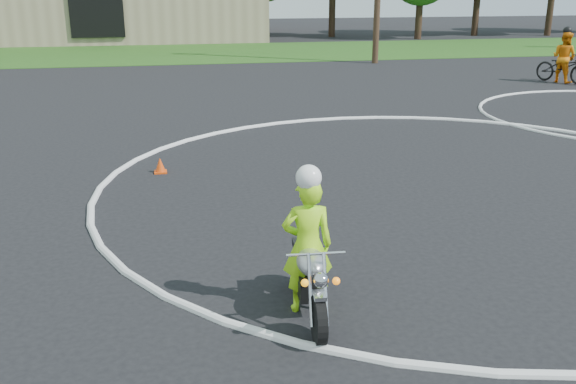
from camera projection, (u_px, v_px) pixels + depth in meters
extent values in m
plane|color=black|center=(522.00, 248.00, 8.86)|extent=(120.00, 120.00, 0.00)
cube|color=#1E4714|center=(248.00, 52.00, 34.01)|extent=(120.00, 10.00, 0.02)
torus|color=silver|center=(433.00, 184.00, 11.65)|extent=(12.12, 12.12, 0.12)
cylinder|color=black|center=(319.00, 319.00, 6.46)|extent=(0.14, 0.53, 0.52)
cylinder|color=black|center=(301.00, 269.00, 7.61)|extent=(0.14, 0.53, 0.52)
cube|color=black|center=(308.00, 283.00, 7.05)|extent=(0.27, 0.49, 0.26)
ellipsoid|color=#B3B3B8|center=(311.00, 262.00, 6.78)|extent=(0.35, 0.58, 0.24)
cube|color=black|center=(305.00, 249.00, 7.20)|extent=(0.26, 0.54, 0.09)
cylinder|color=silver|center=(310.00, 290.00, 6.42)|extent=(0.06, 0.31, 0.70)
cylinder|color=white|center=(326.00, 289.00, 6.44)|extent=(0.06, 0.31, 0.70)
cube|color=silver|center=(319.00, 295.00, 6.36)|extent=(0.13, 0.20, 0.04)
cylinder|color=white|center=(316.00, 254.00, 6.47)|extent=(0.61, 0.07, 0.03)
sphere|color=silver|center=(321.00, 280.00, 6.23)|extent=(0.16, 0.16, 0.16)
sphere|color=orange|center=(305.00, 283.00, 6.24)|extent=(0.08, 0.08, 0.08)
sphere|color=orange|center=(336.00, 281.00, 6.28)|extent=(0.08, 0.08, 0.08)
cylinder|color=white|center=(315.00, 276.00, 7.42)|extent=(0.12, 0.70, 0.07)
imported|color=#ABFA1A|center=(307.00, 246.00, 6.97)|extent=(0.58, 0.40, 1.54)
sphere|color=white|center=(309.00, 178.00, 6.69)|extent=(0.28, 0.28, 0.28)
imported|color=black|center=(563.00, 67.00, 23.44)|extent=(1.54, 2.21, 1.10)
imported|color=orange|center=(564.00, 57.00, 23.32)|extent=(1.00, 1.10, 1.83)
sphere|color=black|center=(567.00, 31.00, 23.03)|extent=(0.32, 0.32, 0.32)
cone|color=#DF420B|center=(160.00, 165.00, 12.35)|extent=(0.22, 0.22, 0.30)
cube|color=#DF420B|center=(161.00, 172.00, 12.39)|extent=(0.24, 0.24, 0.03)
cube|color=black|center=(96.00, 11.00, 36.46)|extent=(3.00, 0.16, 3.00)
cylinder|color=#382619|center=(264.00, 14.00, 40.41)|extent=(0.44, 0.44, 3.24)
cylinder|color=#382619|center=(332.00, 7.00, 43.10)|extent=(0.44, 0.44, 3.96)
cylinder|color=#382619|center=(419.00, 16.00, 41.41)|extent=(0.44, 0.44, 2.88)
cylinder|color=#382619|center=(476.00, 9.00, 44.11)|extent=(0.44, 0.44, 3.60)
cylinder|color=#382619|center=(551.00, 3.00, 44.00)|extent=(0.44, 0.44, 4.32)
cylinder|color=#382619|center=(199.00, 17.00, 40.65)|extent=(0.44, 0.44, 2.88)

